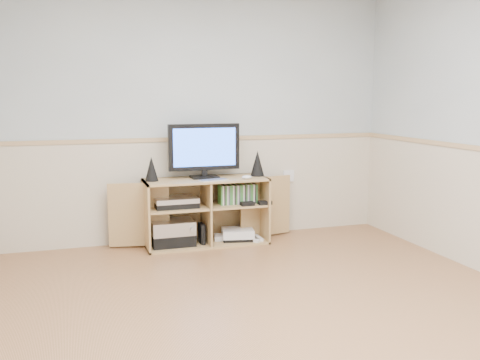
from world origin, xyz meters
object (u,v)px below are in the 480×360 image
at_px(media_cabinet, 205,210).
at_px(game_consoles, 236,235).
at_px(monitor, 204,149).
at_px(keyboard, 213,180).

height_order(media_cabinet, game_consoles, media_cabinet).
relative_size(monitor, keyboard, 2.57).
xyz_separation_m(keyboard, game_consoles, (0.27, 0.13, -0.59)).
xyz_separation_m(media_cabinet, monitor, (0.00, -0.01, 0.61)).
xyz_separation_m(monitor, game_consoles, (0.31, -0.06, -0.87)).
relative_size(keyboard, game_consoles, 0.59).
bearing_deg(monitor, game_consoles, -11.19).
relative_size(monitor, game_consoles, 1.52).
distance_m(keyboard, game_consoles, 0.66).
xyz_separation_m(monitor, keyboard, (0.04, -0.19, -0.28)).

